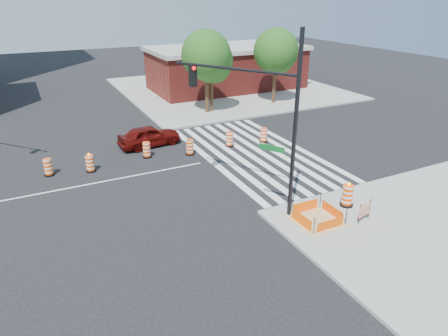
# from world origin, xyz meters

# --- Properties ---
(ground) EXTENTS (120.00, 120.00, 0.00)m
(ground) POSITION_xyz_m (0.00, 0.00, 0.00)
(ground) COLOR black
(ground) RESTS_ON ground
(sidewalk_ne) EXTENTS (22.00, 22.00, 0.15)m
(sidewalk_ne) POSITION_xyz_m (18.00, 18.00, 0.07)
(sidewalk_ne) COLOR gray
(sidewalk_ne) RESTS_ON ground
(crosswalk_east) EXTENTS (6.75, 13.50, 0.01)m
(crosswalk_east) POSITION_xyz_m (10.95, 0.00, 0.01)
(crosswalk_east) COLOR silver
(crosswalk_east) RESTS_ON ground
(lane_centerline) EXTENTS (14.00, 0.12, 0.01)m
(lane_centerline) POSITION_xyz_m (0.00, 0.00, 0.01)
(lane_centerline) COLOR silver
(lane_centerline) RESTS_ON ground
(excavation_pit) EXTENTS (2.20, 2.20, 0.90)m
(excavation_pit) POSITION_xyz_m (9.00, -9.00, 0.22)
(excavation_pit) COLOR tan
(excavation_pit) RESTS_ON ground
(brick_storefront) EXTENTS (16.50, 8.50, 4.60)m
(brick_storefront) POSITION_xyz_m (18.00, 18.00, 2.32)
(brick_storefront) COLOR maroon
(brick_storefront) RESTS_ON ground
(red_coupe) EXTENTS (4.48, 2.23, 1.47)m
(red_coupe) POSITION_xyz_m (5.09, 4.42, 0.73)
(red_coupe) COLOR #500906
(red_coupe) RESTS_ON ground
(signal_pole_se) EXTENTS (3.47, 5.55, 8.48)m
(signal_pole_se) POSITION_xyz_m (7.22, -6.47, 5.19)
(signal_pole_se) COLOR black
(signal_pole_se) RESTS_ON ground
(pit_drum) EXTENTS (0.65, 0.65, 1.28)m
(pit_drum) POSITION_xyz_m (11.23, -8.51, 0.68)
(pit_drum) COLOR black
(pit_drum) RESTS_ON ground
(barricade) EXTENTS (0.85, 0.22, 1.01)m
(barricade) POSITION_xyz_m (10.93, -9.97, 0.71)
(barricade) COLOR #FF4905
(barricade) RESTS_ON ground
(tree_north_c) EXTENTS (4.21, 4.21, 7.16)m
(tree_north_c) POSITION_xyz_m (12.09, 10.10, 4.80)
(tree_north_c) COLOR #382314
(tree_north_c) RESTS_ON ground
(tree_north_d) EXTENTS (3.77, 3.77, 6.42)m
(tree_north_d) POSITION_xyz_m (12.61, 10.28, 4.31)
(tree_north_d) COLOR #382314
(tree_north_d) RESTS_ON ground
(tree_north_e) EXTENTS (4.12, 4.12, 7.01)m
(tree_north_e) POSITION_xyz_m (19.21, 10.36, 4.70)
(tree_north_e) COLOR #382314
(tree_north_e) RESTS_ON ground
(median_drum_3) EXTENTS (0.60, 0.60, 1.02)m
(median_drum_3) POSITION_xyz_m (-1.66, 2.29, 0.48)
(median_drum_3) COLOR black
(median_drum_3) RESTS_ON ground
(median_drum_4) EXTENTS (0.60, 0.60, 1.18)m
(median_drum_4) POSITION_xyz_m (0.63, 1.77, 0.49)
(median_drum_4) COLOR black
(median_drum_4) RESTS_ON ground
(median_drum_5) EXTENTS (0.60, 0.60, 1.02)m
(median_drum_5) POSITION_xyz_m (4.30, 2.45, 0.48)
(median_drum_5) COLOR black
(median_drum_5) RESTS_ON ground
(median_drum_6) EXTENTS (0.60, 0.60, 1.02)m
(median_drum_6) POSITION_xyz_m (6.98, 1.65, 0.48)
(median_drum_6) COLOR black
(median_drum_6) RESTS_ON ground
(median_drum_7) EXTENTS (0.60, 0.60, 1.02)m
(median_drum_7) POSITION_xyz_m (10.04, 1.87, 0.48)
(median_drum_7) COLOR black
(median_drum_7) RESTS_ON ground
(median_drum_8) EXTENTS (0.60, 0.60, 1.02)m
(median_drum_8) POSITION_xyz_m (12.64, 1.57, 0.48)
(median_drum_8) COLOR black
(median_drum_8) RESTS_ON ground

